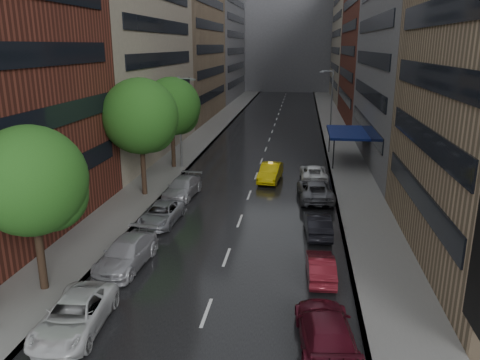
% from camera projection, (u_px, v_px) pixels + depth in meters
% --- Properties ---
extents(road, '(14.00, 140.00, 0.01)m').
position_uv_depth(road, '(271.00, 134.00, 65.70)').
color(road, black).
rests_on(road, ground).
extents(sidewalk_left, '(4.00, 140.00, 0.15)m').
position_uv_depth(sidewalk_left, '(208.00, 132.00, 66.80)').
color(sidewalk_left, gray).
rests_on(sidewalk_left, ground).
extents(sidewalk_right, '(4.00, 140.00, 0.15)m').
position_uv_depth(sidewalk_right, '(336.00, 135.00, 64.55)').
color(sidewalk_right, gray).
rests_on(sidewalk_right, ground).
extents(buildings_left, '(8.00, 108.00, 38.00)m').
position_uv_depth(buildings_left, '(179.00, 18.00, 71.49)').
color(buildings_left, maroon).
rests_on(buildings_left, ground).
extents(buildings_right, '(8.05, 109.10, 36.00)m').
position_uv_depth(buildings_right, '(382.00, 23.00, 66.02)').
color(buildings_right, '#937A5B').
rests_on(buildings_right, ground).
extents(building_far, '(40.00, 14.00, 32.00)m').
position_uv_depth(building_far, '(289.00, 30.00, 126.00)').
color(building_far, slate).
rests_on(building_far, ground).
extents(tree_near, '(5.34, 5.34, 8.52)m').
position_uv_depth(tree_near, '(31.00, 181.00, 22.28)').
color(tree_near, '#382619').
rests_on(tree_near, ground).
extents(tree_mid, '(6.06, 6.06, 9.65)m').
position_uv_depth(tree_mid, '(140.00, 116.00, 37.10)').
color(tree_mid, '#382619').
rests_on(tree_mid, ground).
extents(tree_far, '(5.72, 5.72, 9.11)m').
position_uv_depth(tree_far, '(172.00, 107.00, 45.92)').
color(tree_far, '#382619').
rests_on(tree_far, ground).
extents(taxi, '(2.20, 5.07, 1.62)m').
position_uv_depth(taxi, '(270.00, 172.00, 42.94)').
color(taxi, yellow).
rests_on(taxi, ground).
extents(parked_cars_left, '(2.81, 24.58, 1.58)m').
position_uv_depth(parked_cars_left, '(143.00, 234.00, 29.07)').
color(parked_cars_left, silver).
rests_on(parked_cars_left, ground).
extents(parked_cars_right, '(3.09, 30.58, 1.59)m').
position_uv_depth(parked_cars_right, '(317.00, 215.00, 32.23)').
color(parked_cars_right, '#4F0F1D').
rests_on(parked_cars_right, ground).
extents(street_lamp_left, '(1.74, 0.22, 9.00)m').
position_uv_depth(street_lamp_left, '(181.00, 120.00, 46.25)').
color(street_lamp_left, gray).
rests_on(street_lamp_left, sidewalk_left).
extents(street_lamp_right, '(1.74, 0.22, 9.00)m').
position_uv_depth(street_lamp_right, '(331.00, 104.00, 58.61)').
color(street_lamp_right, gray).
rests_on(street_lamp_right, sidewalk_right).
extents(awning, '(4.00, 8.00, 3.12)m').
position_uv_depth(awning, '(347.00, 133.00, 49.42)').
color(awning, navy).
rests_on(awning, sidewalk_right).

